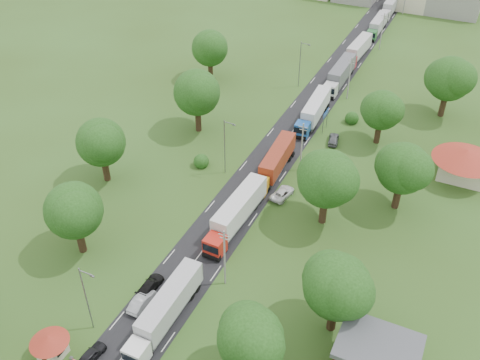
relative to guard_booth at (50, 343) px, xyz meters
The scene contains 37 objects.
ground 26.11m from the guard_booth, 73.94° to the left, with size 260.00×260.00×0.00m, color #2F4717.
road 45.62m from the guard_booth, 80.91° to the left, with size 8.00×200.00×0.04m, color black.
guard_booth is the anchor object (origin of this frame).
info_sign 61.27m from the guard_booth, 78.32° to the left, with size 0.12×3.10×4.10m.
pole_1 22.17m from the guard_booth, 54.80° to the left, with size 1.60×0.24×9.00m.
pole_2 47.79m from the guard_booth, 74.57° to the left, with size 1.60×0.24×9.00m.
pole_3 75.13m from the guard_booth, 80.26° to the left, with size 1.60×0.24×9.00m.
pole_4 102.82m from the guard_booth, 82.90° to the left, with size 1.60×0.24×9.00m.
lamp_0 6.32m from the guard_booth, 69.68° to the left, with size 2.03×0.22×10.00m.
lamp_1 40.19m from the guard_booth, 87.35° to the left, with size 2.03×0.22×10.00m.
lamp_2 75.10m from the guard_booth, 88.59° to the left, with size 2.03×0.22×10.00m.
tree_2 22.80m from the guard_booth, 18.63° to the left, with size 8.00×8.00×10.10m.
tree_3 32.54m from the guard_booth, 32.26° to the left, with size 8.80×8.80×11.07m.
tree_4 40.95m from the guard_booth, 60.15° to the left, with size 9.60×9.60×12.05m.
tree_5 52.35m from the guard_booth, 55.93° to the left, with size 8.80×8.80×11.07m.
tree_6 64.26m from the guard_booth, 69.75° to the left, with size 8.00×8.00×10.10m.
tree_7 81.58m from the guard_booth, 67.47° to the left, with size 9.60×9.60×12.05m.
tree_10 17.79m from the guard_booth, 117.27° to the left, with size 8.80×8.80×11.07m.
tree_11 33.98m from the guard_booth, 116.16° to the left, with size 8.80×8.80×11.07m.
tree_12 51.26m from the guard_booth, 99.96° to the left, with size 9.60×9.60×12.05m.
tree_13 72.32m from the guard_booth, 103.48° to the left, with size 8.80×8.80×11.07m.
house_brick 35.66m from the guard_booth, 21.39° to the left, with size 8.60×6.60×5.20m.
house_cream 66.42m from the guard_booth, 55.93° to the left, with size 10.08×10.08×5.80m.
truck_0 13.24m from the guard_booth, 46.49° to the left, with size 2.53×14.52×4.03m.
truck_1 30.29m from the guard_booth, 72.54° to the left, with size 3.18×15.70×4.34m.
truck_2 44.38m from the guard_booth, 78.05° to the left, with size 3.24×14.84×4.10m.
truck_3 63.17m from the guard_booth, 81.46° to the left, with size 3.21×15.12×4.18m.
truck_4 80.36m from the guard_booth, 83.36° to the left, with size 2.68×15.58×4.32m.
truck_5 94.93m from the guard_booth, 84.44° to the left, with size 3.10×14.75×4.08m.
truck_6 113.10m from the guard_booth, 85.20° to the left, with size 2.41×13.84×3.84m.
truck_7 129.09m from the guard_booth, 85.88° to the left, with size 2.51×14.56×4.04m.
car_lane_front 4.71m from the guard_booth, 19.67° to the left, with size 1.56×3.88×1.32m, color black.
car_lane_mid 11.56m from the guard_booth, 64.13° to the left, with size 1.55×4.44×1.46m, color #9FA2A7.
car_lane_rear 13.84m from the guard_booth, 70.84° to the left, with size 1.89×4.65×1.35m, color black.
car_verge_near 40.10m from the guard_booth, 71.52° to the left, with size 2.20×4.78×1.33m, color white.
car_verge_far 58.62m from the guard_booth, 74.97° to the left, with size 1.75×4.35×1.48m, color #525659.
pedestrian_booth 1.81m from the guard_booth, 55.01° to the right, with size 0.80×0.62×1.65m, color gray.
Camera 1 is at (27.57, -49.27, 51.89)m, focal length 40.00 mm.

